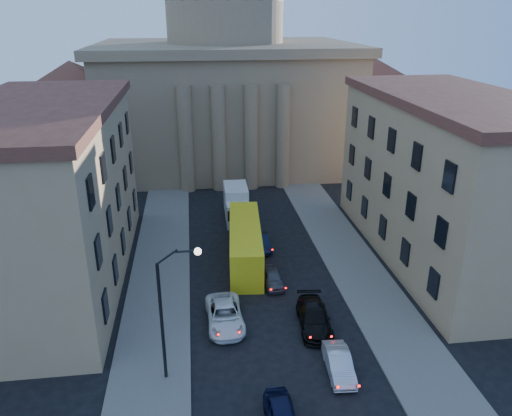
{
  "coord_description": "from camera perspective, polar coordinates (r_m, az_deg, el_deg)",
  "views": [
    {
      "loc": [
        -5.19,
        -17.26,
        21.16
      ],
      "look_at": [
        -0.59,
        18.11,
        7.01
      ],
      "focal_mm": 35.0,
      "sensor_mm": 36.0,
      "label": 1
    }
  ],
  "objects": [
    {
      "name": "building_right",
      "position": [
        47.14,
        21.1,
        3.22
      ],
      "size": [
        11.6,
        26.6,
        14.7
      ],
      "color": "tan",
      "rests_on": "ground"
    },
    {
      "name": "car_right_near",
      "position": [
        32.95,
        9.46,
        -17.13
      ],
      "size": [
        1.68,
        4.21,
        1.36
      ],
      "primitive_type": "imported",
      "rotation": [
        0.0,
        0.0,
        -0.06
      ],
      "color": "#B8BBC0",
      "rests_on": "ground"
    },
    {
      "name": "sidewalk_left",
      "position": [
        41.21,
        -11.1,
        -9.58
      ],
      "size": [
        5.0,
        60.0,
        0.15
      ],
      "primitive_type": "cube",
      "color": "#635F5A",
      "rests_on": "ground"
    },
    {
      "name": "car_right_far",
      "position": [
        41.54,
        1.88,
        -7.96
      ],
      "size": [
        1.71,
        3.87,
        1.29
      ],
      "primitive_type": "imported",
      "rotation": [
        0.0,
        0.0,
        0.05
      ],
      "color": "#48484D",
      "rests_on": "ground"
    },
    {
      "name": "street_lamp",
      "position": [
        29.88,
        -9.84,
        -10.8
      ],
      "size": [
        2.62,
        0.44,
        8.83
      ],
      "color": "black",
      "rests_on": "ground"
    },
    {
      "name": "car_right_distant",
      "position": [
        47.49,
        0.57,
        -3.93
      ],
      "size": [
        1.62,
        4.09,
        1.32
      ],
      "primitive_type": "imported",
      "rotation": [
        0.0,
        0.0,
        0.05
      ],
      "color": "black",
      "rests_on": "ground"
    },
    {
      "name": "box_truck",
      "position": [
        54.05,
        -2.24,
        0.43
      ],
      "size": [
        2.57,
        6.26,
        3.41
      ],
      "rotation": [
        0.0,
        0.0,
        -0.02
      ],
      "color": "silver",
      "rests_on": "ground"
    },
    {
      "name": "church",
      "position": [
        73.5,
        -3.4,
        14.35
      ],
      "size": [
        68.02,
        28.76,
        36.6
      ],
      "color": "#826950",
      "rests_on": "ground"
    },
    {
      "name": "sidewalk_right",
      "position": [
        43.3,
        12.16,
        -8.03
      ],
      "size": [
        5.0,
        60.0,
        0.15
      ],
      "primitive_type": "cube",
      "color": "#635F5A",
      "rests_on": "ground"
    },
    {
      "name": "car_right_mid",
      "position": [
        36.63,
        6.65,
        -12.35
      ],
      "size": [
        2.54,
        5.45,
        1.54
      ],
      "primitive_type": "imported",
      "rotation": [
        0.0,
        0.0,
        -0.07
      ],
      "color": "black",
      "rests_on": "ground"
    },
    {
      "name": "building_left",
      "position": [
        43.24,
        -22.83,
        1.37
      ],
      "size": [
        11.6,
        26.6,
        14.7
      ],
      "color": "tan",
      "rests_on": "ground"
    },
    {
      "name": "city_bus",
      "position": [
        44.88,
        -1.25,
        -3.9
      ],
      "size": [
        3.7,
        12.16,
        3.38
      ],
      "rotation": [
        0.0,
        0.0,
        -0.08
      ],
      "color": "yellow",
      "rests_on": "ground"
    },
    {
      "name": "car_left_mid",
      "position": [
        36.75,
        -3.58,
        -12.11
      ],
      "size": [
        2.72,
        5.59,
        1.53
      ],
      "primitive_type": "imported",
      "rotation": [
        0.0,
        0.0,
        0.03
      ],
      "color": "white",
      "rests_on": "ground"
    }
  ]
}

